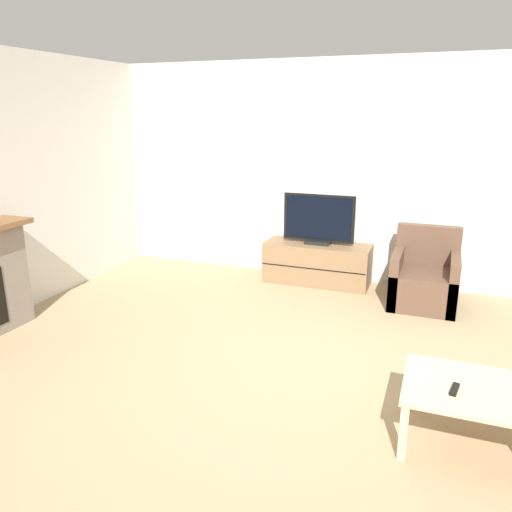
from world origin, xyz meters
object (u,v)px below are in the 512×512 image
Objects in this scene: coffee_table at (474,395)px; remote at (455,389)px; tv_stand at (317,263)px; armchair at (424,280)px; tv at (319,221)px.

remote reaches higher than coffee_table.
coffee_table is at bearing 43.41° from remote.
tv_stand is 3.25m from coffee_table.
coffee_table is 5.60× the size of remote.
tv_stand is 3.26m from remote.
coffee_table is (0.42, -2.49, 0.08)m from armchair.
tv_stand is 1.51× the size of coffee_table.
armchair is 0.97× the size of coffee_table.
remote is (1.59, -2.85, 0.17)m from tv_stand.
coffee_table is 0.16m from remote.
armchair is 5.44× the size of remote.
tv is at bearing 168.16° from armchair.
armchair is at bearing -11.93° from tv_stand.
remote is at bearing -60.89° from tv_stand.
tv_stand is at bearing 121.70° from coffee_table.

